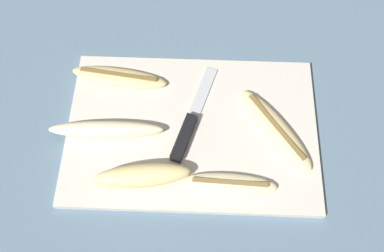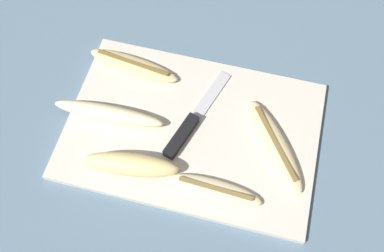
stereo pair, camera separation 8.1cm
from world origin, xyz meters
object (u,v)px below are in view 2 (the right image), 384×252
object	(u,v)px
knife	(187,128)
banana_golden_short	(131,165)
banana_cream_curved	(215,190)
banana_ripe_center	(274,146)
banana_pale_long	(108,114)
banana_spotted_left	(133,65)

from	to	relation	value
knife	banana_golden_short	world-z (taller)	banana_golden_short
banana_cream_curved	banana_ripe_center	bearing A→B (deg)	52.05
banana_pale_long	banana_cream_curved	xyz separation A→B (m)	(0.22, -0.09, -0.01)
banana_golden_short	banana_ripe_center	bearing A→B (deg)	23.49
knife	banana_spotted_left	bearing A→B (deg)	159.12
knife	banana_pale_long	bearing A→B (deg)	-158.56
banana_cream_curved	banana_golden_short	world-z (taller)	banana_golden_short
banana_ripe_center	banana_pale_long	bearing A→B (deg)	-177.48
banana_pale_long	banana_ripe_center	xyz separation A→B (m)	(0.31, 0.01, -0.01)
banana_spotted_left	banana_golden_short	bearing A→B (deg)	-72.75
banana_cream_curved	banana_pale_long	bearing A→B (deg)	157.31
banana_cream_curved	banana_golden_short	bearing A→B (deg)	177.97
banana_pale_long	banana_golden_short	bearing A→B (deg)	-50.31
banana_pale_long	banana_ripe_center	world-z (taller)	banana_pale_long
banana_cream_curved	banana_golden_short	size ratio (longest dim) A/B	0.96
banana_cream_curved	banana_spotted_left	distance (m)	0.30
banana_ripe_center	banana_cream_curved	bearing A→B (deg)	-127.95
banana_ripe_center	banana_spotted_left	world-z (taller)	banana_ripe_center
knife	banana_ripe_center	xyz separation A→B (m)	(0.16, 0.00, 0.00)
knife	banana_golden_short	xyz separation A→B (m)	(-0.07, -0.10, 0.01)
banana_pale_long	banana_golden_short	xyz separation A→B (m)	(0.07, -0.09, 0.00)
banana_cream_curved	banana_spotted_left	size ratio (longest dim) A/B	0.85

